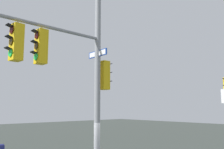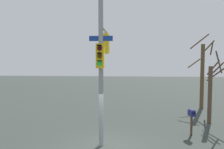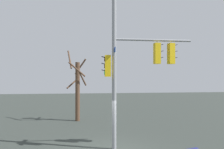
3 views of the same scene
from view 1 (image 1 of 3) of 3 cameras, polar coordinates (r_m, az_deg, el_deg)
name	(u,v)px [view 1 (image 1 of 3)]	position (r m, az deg, el deg)	size (l,w,h in m)	color
main_signal_pole_assembly	(84,47)	(8.77, -6.57, 6.32)	(3.47, 4.82, 9.77)	gray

